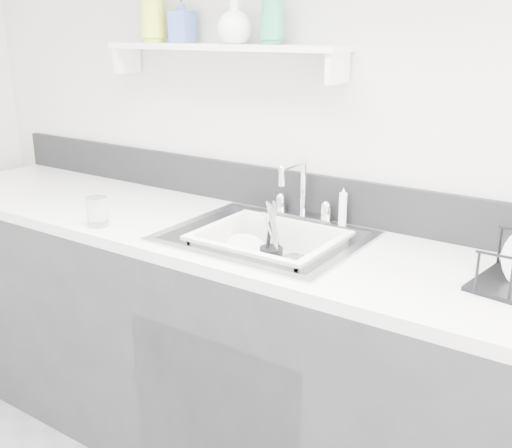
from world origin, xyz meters
The scene contains 17 objects.
counter_run centered at (0.00, 1.19, 0.46)m, with size 3.20×0.62×0.92m.
backsplash centered at (0.00, 1.49, 1.00)m, with size 3.20×0.02×0.16m, color black.
sink centered at (0.00, 1.19, 0.83)m, with size 0.64×0.52×0.20m, color silver, non-canonical shape.
faucet centered at (0.00, 1.44, 0.98)m, with size 0.26×0.18×0.23m.
side_sprayer centered at (0.16, 1.44, 0.99)m, with size 0.03×0.03×0.14m, color white.
wall_shelf centered at (-0.35, 1.42, 1.51)m, with size 1.00×0.16×0.12m.
wash_tub centered at (0.01, 1.21, 0.84)m, with size 0.46×0.38×0.18m, color white, non-canonical shape.
plate_stack centered at (-0.12, 1.20, 0.80)m, with size 0.27×0.26×0.11m.
utensil_cup centered at (0.00, 1.24, 0.83)m, with size 0.08×0.08×0.27m.
ladle centered at (-0.07, 1.16, 0.80)m, with size 0.25×0.09×0.07m, color silver, non-canonical shape.
tumbler_in_tub centered at (0.12, 1.19, 0.82)m, with size 0.08×0.08×0.11m, color white.
tumbler_counter centered at (-0.55, 0.96, 0.97)m, with size 0.07×0.07×0.10m, color white.
bowl_small centered at (0.09, 1.10, 0.78)m, with size 0.10×0.10×0.03m, color white.
soap_bottle_a centered at (-0.67, 1.41, 1.66)m, with size 0.10×0.10×0.26m, color #D3E73B.
soap_bottle_b centered at (-0.53, 1.42, 1.62)m, with size 0.08×0.08×0.17m, color #4560B6.
soap_bottle_c centered at (-0.26, 1.40, 1.61)m, with size 0.12×0.12×0.16m, color white.
soap_bottle_d centered at (-0.12, 1.42, 1.64)m, with size 0.08×0.09×0.22m, color #278D61.
Camera 1 is at (1.04, -0.38, 1.58)m, focal length 42.00 mm.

